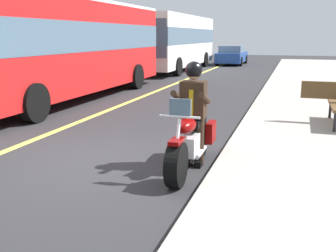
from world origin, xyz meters
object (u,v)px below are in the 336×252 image
object	(u,v)px
rider_main	(193,105)
bus_far	(66,44)
car_silver	(232,55)
motorcycle_main	(190,142)
bus_near	(175,40)

from	to	relation	value
rider_main	bus_far	bearing A→B (deg)	-134.27
bus_far	car_silver	size ratio (longest dim) A/B	2.40
rider_main	bus_far	distance (m)	8.15
rider_main	bus_far	world-z (taller)	bus_far
motorcycle_main	car_silver	world-z (taller)	car_silver
rider_main	bus_far	xyz separation A→B (m)	(-5.66, -5.80, 0.84)
bus_far	car_silver	bearing A→B (deg)	171.32
rider_main	bus_near	xyz separation A→B (m)	(-17.99, -5.66, 0.84)
motorcycle_main	car_silver	bearing A→B (deg)	-172.90
bus_near	bus_far	bearing A→B (deg)	-0.67
motorcycle_main	bus_far	xyz separation A→B (m)	(-5.85, -5.81, 1.42)
bus_near	car_silver	xyz separation A→B (m)	(-6.01, 2.65, -1.18)
bus_far	rider_main	bearing A→B (deg)	45.73
rider_main	bus_near	world-z (taller)	bus_near
motorcycle_main	rider_main	bearing A→B (deg)	-178.13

